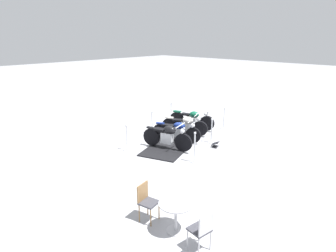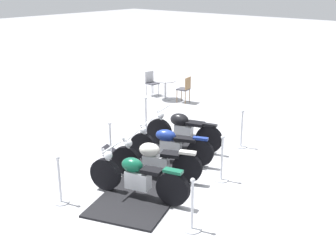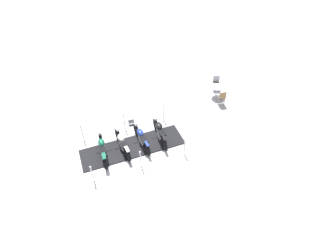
{
  "view_description": "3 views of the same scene",
  "coord_description": "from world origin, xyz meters",
  "px_view_note": "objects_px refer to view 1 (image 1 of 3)",
  "views": [
    {
      "loc": [
        -9.08,
        -7.82,
        4.29
      ],
      "look_at": [
        -1.14,
        -0.33,
        0.88
      ],
      "focal_mm": 30.94,
      "sensor_mm": 36.0,
      "label": 1
    },
    {
      "loc": [
        7.07,
        6.08,
        4.32
      ],
      "look_at": [
        -1.11,
        -0.8,
        0.65
      ],
      "focal_mm": 46.34,
      "sensor_mm": 36.0,
      "label": 2
    },
    {
      "loc": [
        -1.31,
        9.49,
        9.76
      ],
      "look_at": [
        -1.78,
        -0.75,
        0.67
      ],
      "focal_mm": 29.17,
      "sensor_mm": 36.0,
      "label": 3
    }
  ],
  "objects_px": {
    "stanchion_left_front": "(127,142)",
    "stanchion_right_front": "(195,151)",
    "motorcycle_forest": "(192,119)",
    "motorcycle_navy": "(177,130)",
    "stanchion_right_mid": "(211,135)",
    "cafe_chair_near_table": "(147,200)",
    "cafe_chair_across_table": "(202,229)",
    "stanchion_right_rear": "(224,122)",
    "cafe_table": "(176,210)",
    "motorcycle_black": "(168,136)",
    "stanchion_left_mid": "(152,127)",
    "motorcycle_cream": "(185,125)",
    "info_placard": "(215,145)",
    "stanchion_left_rear": "(171,116)"
  },
  "relations": [
    {
      "from": "stanchion_right_mid",
      "to": "stanchion_right_front",
      "type": "bearing_deg",
      "value": -160.72
    },
    {
      "from": "cafe_table",
      "to": "cafe_chair_across_table",
      "type": "height_order",
      "value": "cafe_chair_across_table"
    },
    {
      "from": "motorcycle_navy",
      "to": "cafe_chair_near_table",
      "type": "bearing_deg",
      "value": -78.51
    },
    {
      "from": "motorcycle_navy",
      "to": "motorcycle_cream",
      "type": "relative_size",
      "value": 1.0
    },
    {
      "from": "cafe_chair_near_table",
      "to": "stanchion_left_mid",
      "type": "bearing_deg",
      "value": 124.59
    },
    {
      "from": "stanchion_right_mid",
      "to": "cafe_chair_across_table",
      "type": "distance_m",
      "value": 6.51
    },
    {
      "from": "motorcycle_navy",
      "to": "stanchion_right_mid",
      "type": "bearing_deg",
      "value": 16.16
    },
    {
      "from": "motorcycle_forest",
      "to": "motorcycle_cream",
      "type": "bearing_deg",
      "value": -85.17
    },
    {
      "from": "motorcycle_cream",
      "to": "stanchion_right_rear",
      "type": "distance_m",
      "value": 2.16
    },
    {
      "from": "motorcycle_forest",
      "to": "motorcycle_navy",
      "type": "bearing_deg",
      "value": -85.49
    },
    {
      "from": "stanchion_left_front",
      "to": "stanchion_right_front",
      "type": "relative_size",
      "value": 0.93
    },
    {
      "from": "stanchion_right_front",
      "to": "cafe_table",
      "type": "bearing_deg",
      "value": -147.92
    },
    {
      "from": "stanchion_left_rear",
      "to": "stanchion_left_mid",
      "type": "relative_size",
      "value": 0.96
    },
    {
      "from": "motorcycle_black",
      "to": "info_placard",
      "type": "xyz_separation_m",
      "value": [
        1.5,
        -1.22,
        -0.47
      ]
    },
    {
      "from": "motorcycle_navy",
      "to": "cafe_table",
      "type": "relative_size",
      "value": 2.55
    },
    {
      "from": "motorcycle_navy",
      "to": "motorcycle_forest",
      "type": "bearing_deg",
      "value": 86.97
    },
    {
      "from": "motorcycle_cream",
      "to": "stanchion_left_mid",
      "type": "xyz_separation_m",
      "value": [
        -0.92,
        1.18,
        -0.14
      ]
    },
    {
      "from": "cafe_chair_across_table",
      "to": "stanchion_right_rear",
      "type": "bearing_deg",
      "value": -52.05
    },
    {
      "from": "cafe_chair_across_table",
      "to": "motorcycle_forest",
      "type": "bearing_deg",
      "value": -41.82
    },
    {
      "from": "motorcycle_navy",
      "to": "stanchion_left_front",
      "type": "distance_m",
      "value": 2.2
    },
    {
      "from": "motorcycle_forest",
      "to": "stanchion_right_front",
      "type": "xyz_separation_m",
      "value": [
        -2.94,
        -2.47,
        -0.07
      ]
    },
    {
      "from": "motorcycle_navy",
      "to": "stanchion_left_mid",
      "type": "distance_m",
      "value": 1.5
    },
    {
      "from": "motorcycle_cream",
      "to": "motorcycle_forest",
      "type": "distance_m",
      "value": 0.95
    },
    {
      "from": "stanchion_right_mid",
      "to": "cafe_chair_near_table",
      "type": "xyz_separation_m",
      "value": [
        -5.47,
        -1.96,
        0.21
      ]
    },
    {
      "from": "cafe_chair_near_table",
      "to": "motorcycle_cream",
      "type": "bearing_deg",
      "value": 111.24
    },
    {
      "from": "stanchion_left_front",
      "to": "stanchion_right_front",
      "type": "xyz_separation_m",
      "value": [
        0.92,
        -2.62,
        0.07
      ]
    },
    {
      "from": "cafe_chair_near_table",
      "to": "cafe_chair_across_table",
      "type": "relative_size",
      "value": 1.02
    },
    {
      "from": "stanchion_right_front",
      "to": "motorcycle_forest",
      "type": "bearing_deg",
      "value": 40.05
    },
    {
      "from": "info_placard",
      "to": "cafe_chair_across_table",
      "type": "distance_m",
      "value": 6.04
    },
    {
      "from": "stanchion_right_front",
      "to": "info_placard",
      "type": "height_order",
      "value": "stanchion_right_front"
    },
    {
      "from": "motorcycle_forest",
      "to": "stanchion_right_front",
      "type": "bearing_deg",
      "value": -64.92
    },
    {
      "from": "info_placard",
      "to": "cafe_chair_near_table",
      "type": "bearing_deg",
      "value": -2.65
    },
    {
      "from": "motorcycle_cream",
      "to": "info_placard",
      "type": "height_order",
      "value": "motorcycle_cream"
    },
    {
      "from": "stanchion_right_front",
      "to": "motorcycle_black",
      "type": "bearing_deg",
      "value": 81.38
    },
    {
      "from": "stanchion_right_rear",
      "to": "cafe_table",
      "type": "bearing_deg",
      "value": -154.66
    },
    {
      "from": "motorcycle_forest",
      "to": "stanchion_left_mid",
      "type": "distance_m",
      "value": 2.02
    },
    {
      "from": "stanchion_left_front",
      "to": "stanchion_left_rear",
      "type": "height_order",
      "value": "stanchion_left_front"
    },
    {
      "from": "motorcycle_black",
      "to": "stanchion_right_mid",
      "type": "height_order",
      "value": "motorcycle_black"
    },
    {
      "from": "motorcycle_black",
      "to": "motorcycle_cream",
      "type": "distance_m",
      "value": 1.92
    },
    {
      "from": "motorcycle_navy",
      "to": "motorcycle_cream",
      "type": "bearing_deg",
      "value": 86.66
    },
    {
      "from": "cafe_chair_across_table",
      "to": "stanchion_left_mid",
      "type": "bearing_deg",
      "value": -28.02
    },
    {
      "from": "motorcycle_navy",
      "to": "cafe_chair_near_table",
      "type": "distance_m",
      "value": 5.51
    },
    {
      "from": "stanchion_left_mid",
      "to": "cafe_chair_across_table",
      "type": "height_order",
      "value": "stanchion_left_mid"
    },
    {
      "from": "stanchion_left_rear",
      "to": "info_placard",
      "type": "bearing_deg",
      "value": -110.85
    },
    {
      "from": "info_placard",
      "to": "cafe_chair_across_table",
      "type": "height_order",
      "value": "cafe_chair_across_table"
    },
    {
      "from": "motorcycle_navy",
      "to": "motorcycle_black",
      "type": "bearing_deg",
      "value": -93.15
    },
    {
      "from": "motorcycle_navy",
      "to": "stanchion_left_front",
      "type": "relative_size",
      "value": 1.91
    },
    {
      "from": "stanchion_left_rear",
      "to": "cafe_chair_across_table",
      "type": "height_order",
      "value": "stanchion_left_rear"
    },
    {
      "from": "motorcycle_black",
      "to": "motorcycle_forest",
      "type": "xyz_separation_m",
      "value": [
        2.71,
        0.96,
        -0.07
      ]
    },
    {
      "from": "stanchion_left_rear",
      "to": "stanchion_left_mid",
      "type": "bearing_deg",
      "value": -160.72
    }
  ]
}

